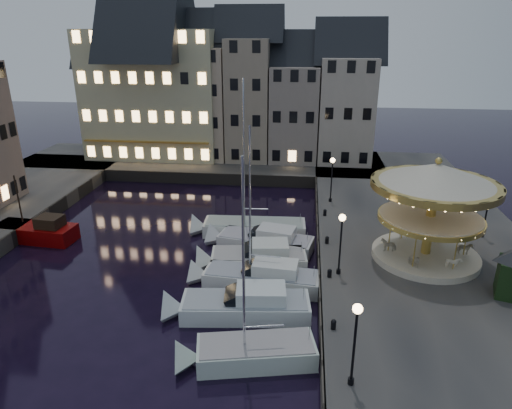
# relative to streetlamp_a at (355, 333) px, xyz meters

# --- Properties ---
(ground) EXTENTS (160.00, 160.00, 0.00)m
(ground) POSITION_rel_streetlamp_a_xyz_m (-7.20, 9.00, -4.02)
(ground) COLOR black
(ground) RESTS_ON ground
(quay_east) EXTENTS (16.00, 56.00, 1.30)m
(quay_east) POSITION_rel_streetlamp_a_xyz_m (6.80, 15.00, -3.37)
(quay_east) COLOR #474442
(quay_east) RESTS_ON ground
(quay_north) EXTENTS (44.00, 12.00, 1.30)m
(quay_north) POSITION_rel_streetlamp_a_xyz_m (-15.20, 37.00, -3.37)
(quay_north) COLOR #474442
(quay_north) RESTS_ON ground
(quaywall_e) EXTENTS (0.15, 44.00, 1.30)m
(quaywall_e) POSITION_rel_streetlamp_a_xyz_m (-1.20, 15.00, -3.37)
(quaywall_e) COLOR #47423A
(quaywall_e) RESTS_ON ground
(quaywall_n) EXTENTS (48.00, 0.15, 1.30)m
(quaywall_n) POSITION_rel_streetlamp_a_xyz_m (-13.20, 31.00, -3.37)
(quaywall_n) COLOR #47423A
(quaywall_n) RESTS_ON ground
(streetlamp_a) EXTENTS (0.44, 0.44, 4.17)m
(streetlamp_a) POSITION_rel_streetlamp_a_xyz_m (0.00, 0.00, 0.00)
(streetlamp_a) COLOR black
(streetlamp_a) RESTS_ON quay_east
(streetlamp_b) EXTENTS (0.44, 0.44, 4.17)m
(streetlamp_b) POSITION_rel_streetlamp_a_xyz_m (0.00, 10.00, 0.00)
(streetlamp_b) COLOR black
(streetlamp_b) RESTS_ON quay_east
(streetlamp_c) EXTENTS (0.44, 0.44, 4.17)m
(streetlamp_c) POSITION_rel_streetlamp_a_xyz_m (0.00, 23.50, 0.00)
(streetlamp_c) COLOR black
(streetlamp_c) RESTS_ON quay_east
(streetlamp_d) EXTENTS (0.44, 0.44, 4.17)m
(streetlamp_d) POSITION_rel_streetlamp_a_xyz_m (11.30, 17.00, 0.00)
(streetlamp_d) COLOR black
(streetlamp_d) RESTS_ON quay_east
(bollard_a) EXTENTS (0.30, 0.30, 0.57)m
(bollard_a) POSITION_rel_streetlamp_a_xyz_m (-0.60, 4.00, -2.41)
(bollard_a) COLOR black
(bollard_a) RESTS_ON quay_east
(bollard_b) EXTENTS (0.30, 0.30, 0.57)m
(bollard_b) POSITION_rel_streetlamp_a_xyz_m (-0.60, 9.50, -2.41)
(bollard_b) COLOR black
(bollard_b) RESTS_ON quay_east
(bollard_c) EXTENTS (0.30, 0.30, 0.57)m
(bollard_c) POSITION_rel_streetlamp_a_xyz_m (-0.60, 14.50, -2.41)
(bollard_c) COLOR black
(bollard_c) RESTS_ON quay_east
(bollard_d) EXTENTS (0.30, 0.30, 0.57)m
(bollard_d) POSITION_rel_streetlamp_a_xyz_m (-0.60, 20.00, -2.41)
(bollard_d) COLOR black
(bollard_d) RESTS_ON quay_east
(townhouse_na) EXTENTS (5.50, 8.00, 12.80)m
(townhouse_na) POSITION_rel_streetlamp_a_xyz_m (-26.70, 39.00, 3.76)
(townhouse_na) COLOR gray
(townhouse_na) RESTS_ON quay_north
(townhouse_nb) EXTENTS (6.16, 8.00, 13.80)m
(townhouse_nb) POSITION_rel_streetlamp_a_xyz_m (-21.25, 39.00, 4.26)
(townhouse_nb) COLOR #ABA98E
(townhouse_nb) RESTS_ON quay_north
(townhouse_nc) EXTENTS (6.82, 8.00, 14.80)m
(townhouse_nc) POSITION_rel_streetlamp_a_xyz_m (-15.20, 39.00, 4.76)
(townhouse_nc) COLOR tan
(townhouse_nc) RESTS_ON quay_north
(townhouse_nd) EXTENTS (5.50, 8.00, 15.80)m
(townhouse_nd) POSITION_rel_streetlamp_a_xyz_m (-9.45, 39.00, 5.26)
(townhouse_nd) COLOR gray
(townhouse_nd) RESTS_ON quay_north
(townhouse_ne) EXTENTS (6.16, 8.00, 12.80)m
(townhouse_ne) POSITION_rel_streetlamp_a_xyz_m (-4.00, 39.00, 3.76)
(townhouse_ne) COLOR gray
(townhouse_ne) RESTS_ON quay_north
(townhouse_nf) EXTENTS (6.82, 8.00, 13.80)m
(townhouse_nf) POSITION_rel_streetlamp_a_xyz_m (2.05, 39.00, 4.26)
(townhouse_nf) COLOR #AC9D8F
(townhouse_nf) RESTS_ON quay_north
(hotel_corner) EXTENTS (17.60, 9.00, 16.80)m
(hotel_corner) POSITION_rel_streetlamp_a_xyz_m (-21.20, 39.00, 5.76)
(hotel_corner) COLOR #C5BE92
(hotel_corner) RESTS_ON quay_north
(motorboat_a) EXTENTS (7.24, 3.62, 11.95)m
(motorboat_a) POSITION_rel_streetlamp_a_xyz_m (-5.12, 2.44, -3.48)
(motorboat_a) COLOR silver
(motorboat_a) RESTS_ON ground
(motorboat_b) EXTENTS (8.79, 3.36, 2.15)m
(motorboat_b) POSITION_rel_streetlamp_a_xyz_m (-6.05, 6.53, -3.37)
(motorboat_b) COLOR silver
(motorboat_b) RESTS_ON ground
(motorboat_c) EXTENTS (8.78, 2.92, 11.62)m
(motorboat_c) POSITION_rel_streetlamp_a_xyz_m (-5.43, 9.94, -3.34)
(motorboat_c) COLOR silver
(motorboat_c) RESTS_ON ground
(motorboat_d) EXTENTS (7.96, 3.44, 2.15)m
(motorboat_d) POSITION_rel_streetlamp_a_xyz_m (-5.92, 12.65, -3.38)
(motorboat_d) COLOR silver
(motorboat_d) RESTS_ON ground
(motorboat_e) EXTENTS (8.45, 3.92, 2.15)m
(motorboat_e) POSITION_rel_streetlamp_a_xyz_m (-5.69, 15.65, -3.37)
(motorboat_e) COLOR silver
(motorboat_e) RESTS_ON ground
(motorboat_f) EXTENTS (9.58, 2.94, 12.71)m
(motorboat_f) POSITION_rel_streetlamp_a_xyz_m (-7.06, 18.36, -3.49)
(motorboat_f) COLOR silver
(motorboat_f) RESTS_ON ground
(red_fishing_boat) EXTENTS (6.80, 2.88, 5.69)m
(red_fishing_boat) POSITION_rel_streetlamp_a_xyz_m (-24.04, 15.20, -3.33)
(red_fishing_boat) COLOR #680203
(red_fishing_boat) RESTS_ON ground
(carousel) EXTENTS (8.27, 8.27, 7.24)m
(carousel) POSITION_rel_streetlamp_a_xyz_m (6.10, 12.84, 2.05)
(carousel) COLOR beige
(carousel) RESTS_ON quay_east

